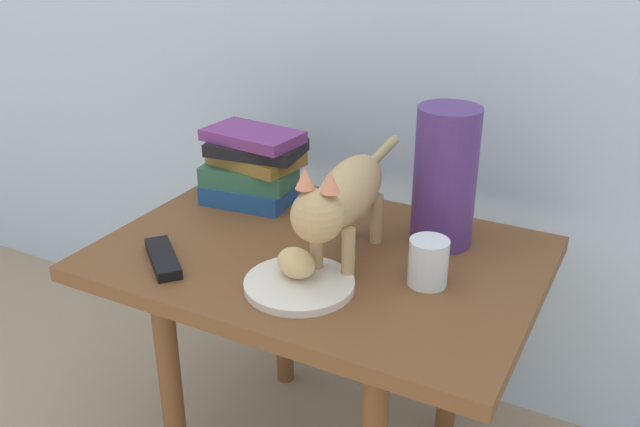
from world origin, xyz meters
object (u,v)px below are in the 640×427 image
(plate, at_px, (299,284))
(cat, at_px, (344,197))
(candle_jar, at_px, (428,265))
(book_stack, at_px, (252,166))
(side_table, at_px, (320,283))
(tv_remote, at_px, (163,258))
(bread_roll, at_px, (296,263))
(green_vase, at_px, (445,177))

(plate, distance_m, cat, 0.17)
(cat, distance_m, candle_jar, 0.19)
(cat, bearing_deg, book_stack, 151.74)
(side_table, bearing_deg, plate, -76.86)
(side_table, relative_size, cat, 1.72)
(candle_jar, bearing_deg, side_table, 175.08)
(tv_remote, bearing_deg, cat, 68.77)
(bread_roll, bearing_deg, side_table, 98.21)
(green_vase, bearing_deg, side_table, -142.20)
(side_table, height_order, book_stack, book_stack)
(plate, bearing_deg, bread_roll, 134.16)
(bread_roll, xyz_separation_m, cat, (0.04, 0.10, 0.09))
(candle_jar, distance_m, tv_remote, 0.49)
(side_table, height_order, cat, cat)
(side_table, relative_size, tv_remote, 5.49)
(bread_roll, distance_m, book_stack, 0.38)
(bread_roll, height_order, cat, cat)
(side_table, distance_m, book_stack, 0.32)
(bread_roll, height_order, candle_jar, candle_jar)
(bread_roll, height_order, book_stack, book_stack)
(cat, xyz_separation_m, tv_remote, (-0.29, -0.16, -0.12))
(book_stack, relative_size, tv_remote, 1.50)
(book_stack, relative_size, green_vase, 0.83)
(bread_roll, height_order, tv_remote, bread_roll)
(plate, bearing_deg, book_stack, 134.50)
(bread_roll, relative_size, book_stack, 0.36)
(green_vase, bearing_deg, tv_remote, -142.70)
(side_table, xyz_separation_m, plate, (0.03, -0.14, 0.08))
(bread_roll, distance_m, tv_remote, 0.26)
(plate, distance_m, tv_remote, 0.27)
(bread_roll, bearing_deg, book_stack, 134.52)
(green_vase, bearing_deg, bread_roll, -122.49)
(book_stack, distance_m, tv_remote, 0.33)
(side_table, xyz_separation_m, cat, (0.06, -0.02, 0.20))
(book_stack, bearing_deg, side_table, -30.38)
(candle_jar, bearing_deg, book_stack, 160.85)
(plate, bearing_deg, green_vase, 61.05)
(side_table, xyz_separation_m, candle_jar, (0.22, -0.02, 0.11))
(bread_roll, distance_m, candle_jar, 0.23)
(candle_jar, height_order, tv_remote, candle_jar)
(book_stack, bearing_deg, bread_roll, -45.48)
(book_stack, distance_m, candle_jar, 0.50)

